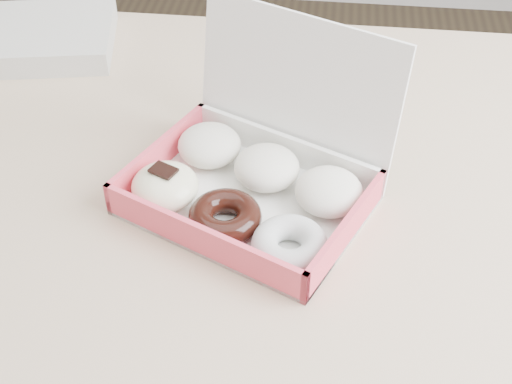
# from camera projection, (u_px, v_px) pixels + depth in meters

# --- Properties ---
(table) EXTENTS (1.20, 0.80, 0.75)m
(table) POSITION_uv_depth(u_px,v_px,m) (272.00, 205.00, 1.02)
(table) COLOR tan
(table) RESTS_ON ground
(donut_box) EXTENTS (0.36, 0.34, 0.21)m
(donut_box) POSITION_uv_depth(u_px,v_px,m) (252.00, 178.00, 0.89)
(donut_box) COLOR white
(donut_box) RESTS_ON table
(newspapers) EXTENTS (0.28, 0.24, 0.04)m
(newspapers) POSITION_uv_depth(u_px,v_px,m) (38.00, 37.00, 1.19)
(newspapers) COLOR beige
(newspapers) RESTS_ON table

